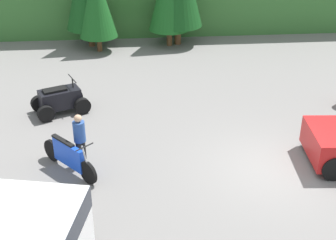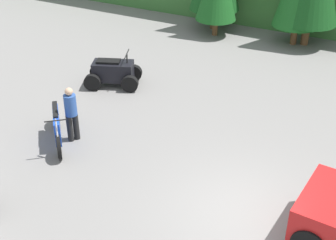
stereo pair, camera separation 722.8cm
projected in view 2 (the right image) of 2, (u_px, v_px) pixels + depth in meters
name	position (u px, v px, depth m)	size (l,w,h in m)	color
ground_plane	(246.00, 214.00, 11.22)	(80.00, 80.00, 0.00)	slate
dirt_bike	(57.00, 127.00, 13.74)	(1.73, 1.91, 1.21)	black
quad_atv	(113.00, 73.00, 17.08)	(2.27, 1.85, 1.27)	black
rider_person	(71.00, 112.00, 13.62)	(0.48, 0.48, 1.73)	black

